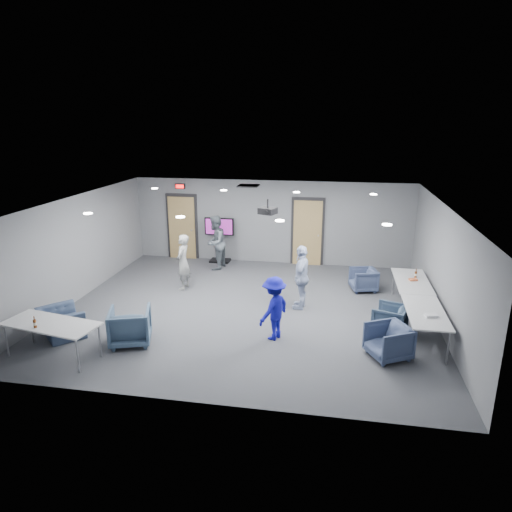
% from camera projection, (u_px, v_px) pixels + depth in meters
% --- Properties ---
extents(floor, '(9.00, 9.00, 0.00)m').
position_uv_depth(floor, '(247.00, 309.00, 11.40)').
color(floor, '#323338').
rests_on(floor, ground).
extents(ceiling, '(9.00, 9.00, 0.00)m').
position_uv_depth(ceiling, '(247.00, 202.00, 10.62)').
color(ceiling, silver).
rests_on(ceiling, wall_back).
extents(wall_back, '(9.00, 0.02, 2.70)m').
position_uv_depth(wall_back, '(271.00, 222.00, 14.78)').
color(wall_back, slate).
rests_on(wall_back, floor).
extents(wall_front, '(9.00, 0.02, 2.70)m').
position_uv_depth(wall_front, '(199.00, 330.00, 7.24)').
color(wall_front, slate).
rests_on(wall_front, floor).
extents(wall_left, '(0.02, 8.00, 2.70)m').
position_uv_depth(wall_left, '(76.00, 249.00, 11.76)').
color(wall_left, slate).
rests_on(wall_left, floor).
extents(wall_right, '(0.02, 8.00, 2.70)m').
position_uv_depth(wall_right, '(443.00, 268.00, 10.26)').
color(wall_right, slate).
rests_on(wall_right, floor).
extents(door_left, '(1.06, 0.17, 2.24)m').
position_uv_depth(door_left, '(182.00, 227.00, 15.32)').
color(door_left, black).
rests_on(door_left, wall_back).
extents(door_right, '(1.06, 0.17, 2.24)m').
position_uv_depth(door_right, '(307.00, 232.00, 14.62)').
color(door_right, black).
rests_on(door_right, wall_back).
extents(exit_sign, '(0.32, 0.08, 0.16)m').
position_uv_depth(exit_sign, '(180.00, 186.00, 14.90)').
color(exit_sign, black).
rests_on(exit_sign, wall_back).
extents(hvac_diffuser, '(0.60, 0.60, 0.03)m').
position_uv_depth(hvac_diffuser, '(248.00, 186.00, 13.35)').
color(hvac_diffuser, black).
rests_on(hvac_diffuser, ceiling).
extents(downlights, '(6.18, 3.78, 0.02)m').
position_uv_depth(downlights, '(247.00, 203.00, 10.63)').
color(downlights, white).
rests_on(downlights, ceiling).
extents(person_a, '(0.41, 0.59, 1.55)m').
position_uv_depth(person_a, '(183.00, 262.00, 12.57)').
color(person_a, gray).
rests_on(person_a, floor).
extents(person_b, '(0.74, 0.90, 1.70)m').
position_uv_depth(person_b, '(215.00, 243.00, 14.25)').
color(person_b, slate).
rests_on(person_b, floor).
extents(person_c, '(0.49, 0.99, 1.62)m').
position_uv_depth(person_c, '(301.00, 277.00, 11.27)').
color(person_c, '#A3B1D2').
rests_on(person_c, floor).
extents(person_d, '(0.87, 1.04, 1.39)m').
position_uv_depth(person_d, '(274.00, 308.00, 9.70)').
color(person_d, '#161792').
rests_on(person_d, floor).
extents(chair_right_a, '(0.82, 0.81, 0.62)m').
position_uv_depth(chair_right_a, '(363.00, 280.00, 12.56)').
color(chair_right_a, '#343E5A').
rests_on(chair_right_a, floor).
extents(chair_right_b, '(0.89, 0.87, 0.64)m').
position_uv_depth(chair_right_b, '(390.00, 319.00, 10.08)').
color(chair_right_b, '#334358').
rests_on(chair_right_b, floor).
extents(chair_right_c, '(1.02, 1.01, 0.69)m').
position_uv_depth(chair_right_c, '(388.00, 342.00, 9.00)').
color(chair_right_c, '#3C4868').
rests_on(chair_right_c, floor).
extents(chair_front_a, '(1.05, 1.07, 0.77)m').
position_uv_depth(chair_front_a, '(130.00, 326.00, 9.58)').
color(chair_front_a, '#3C5068').
rests_on(chair_front_a, floor).
extents(chair_front_b, '(1.26, 1.26, 0.62)m').
position_uv_depth(chair_front_b, '(61.00, 323.00, 9.91)').
color(chair_front_b, '#34425B').
rests_on(chair_front_b, floor).
extents(table_right_a, '(0.80, 1.93, 0.73)m').
position_uv_depth(table_right_a, '(412.00, 282.00, 11.28)').
color(table_right_a, silver).
rests_on(table_right_a, floor).
extents(table_right_b, '(0.77, 1.85, 0.73)m').
position_uv_depth(table_right_b, '(425.00, 313.00, 9.49)').
color(table_right_b, silver).
rests_on(table_right_b, floor).
extents(table_front_left, '(2.01, 1.12, 0.73)m').
position_uv_depth(table_front_left, '(51.00, 325.00, 8.93)').
color(table_front_left, silver).
rests_on(table_front_left, floor).
extents(bottle_front, '(0.06, 0.06, 0.24)m').
position_uv_depth(bottle_front, '(35.00, 323.00, 8.70)').
color(bottle_front, '#56290E').
rests_on(bottle_front, table_front_left).
extents(bottle_right, '(0.06, 0.06, 0.24)m').
position_uv_depth(bottle_right, '(416.00, 274.00, 11.44)').
color(bottle_right, '#56290E').
rests_on(bottle_right, table_right_a).
extents(snack_box, '(0.22, 0.18, 0.04)m').
position_uv_depth(snack_box, '(413.00, 280.00, 11.27)').
color(snack_box, '#CA5B32').
rests_on(snack_box, table_right_a).
extents(wrapper, '(0.27, 0.21, 0.05)m').
position_uv_depth(wrapper, '(431.00, 315.00, 9.20)').
color(wrapper, silver).
rests_on(wrapper, table_right_b).
extents(tv_stand, '(0.97, 0.46, 1.49)m').
position_uv_depth(tv_stand, '(219.00, 237.00, 14.97)').
color(tv_stand, black).
rests_on(tv_stand, floor).
extents(projector, '(0.49, 0.46, 0.37)m').
position_uv_depth(projector, '(268.00, 211.00, 11.17)').
color(projector, black).
rests_on(projector, ceiling).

